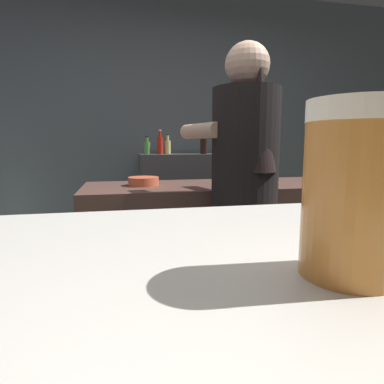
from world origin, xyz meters
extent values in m
cube|color=#454D50|center=(0.00, 2.20, 1.35)|extent=(5.20, 0.10, 2.70)
cube|color=#4D332C|center=(0.35, 0.76, 0.46)|extent=(2.10, 0.60, 0.91)
cube|color=#393839|center=(0.16, 1.92, 0.54)|extent=(0.92, 0.36, 1.07)
cube|color=#302E3A|center=(0.16, 0.31, 0.43)|extent=(0.28, 0.20, 0.87)
cylinder|color=black|center=(0.16, 0.31, 1.16)|extent=(0.34, 0.34, 0.58)
sphere|color=tan|center=(0.16, 0.31, 1.56)|extent=(0.22, 0.22, 0.22)
cone|color=black|center=(0.19, 0.21, 1.30)|extent=(0.18, 0.18, 0.52)
cylinder|color=tan|center=(-0.04, 0.41, 1.24)|extent=(0.17, 0.33, 0.08)
cylinder|color=tan|center=(0.28, 0.51, 1.24)|extent=(0.17, 0.33, 0.08)
cube|color=#8F573D|center=(1.01, 0.72, 1.01)|extent=(0.10, 0.08, 0.20)
cylinder|color=black|center=(0.99, 0.72, 1.15)|extent=(0.02, 0.02, 0.07)
cylinder|color=black|center=(1.01, 0.72, 1.14)|extent=(0.02, 0.02, 0.06)
cylinder|color=black|center=(1.04, 0.72, 1.16)|extent=(0.02, 0.02, 0.09)
cylinder|color=#C25436|center=(-0.33, 0.78, 0.94)|extent=(0.19, 0.19, 0.05)
cube|color=silver|center=(0.44, 0.71, 0.92)|extent=(0.24, 0.05, 0.01)
cylinder|color=#CA7F37|center=(-0.28, -1.06, 1.13)|extent=(0.07, 0.07, 0.11)
cylinder|color=white|center=(-0.28, -1.06, 1.20)|extent=(0.07, 0.07, 0.02)
cylinder|color=#4A863B|center=(-0.22, 1.91, 1.13)|extent=(0.06, 0.06, 0.12)
cylinder|color=#4A863B|center=(-0.22, 1.91, 1.21)|extent=(0.03, 0.03, 0.05)
cylinder|color=black|center=(-0.22, 1.91, 1.24)|extent=(0.03, 0.03, 0.01)
cylinder|color=red|center=(-0.09, 1.91, 1.15)|extent=(0.06, 0.06, 0.16)
cylinder|color=red|center=(-0.09, 1.91, 1.26)|extent=(0.02, 0.02, 0.06)
cylinder|color=white|center=(-0.09, 1.91, 1.30)|extent=(0.03, 0.03, 0.01)
cylinder|color=black|center=(0.33, 1.89, 1.16)|extent=(0.07, 0.07, 0.19)
cylinder|color=black|center=(0.33, 1.89, 1.29)|extent=(0.03, 0.03, 0.07)
cylinder|color=red|center=(0.33, 1.89, 1.34)|extent=(0.04, 0.04, 0.01)
cylinder|color=#CFCE76|center=(-0.01, 1.96, 1.14)|extent=(0.06, 0.06, 0.13)
cylinder|color=#CFCE76|center=(-0.01, 1.96, 1.23)|extent=(0.02, 0.02, 0.05)
cylinder|color=#333333|center=(-0.01, 1.96, 1.26)|extent=(0.03, 0.03, 0.01)
camera|label=1|loc=(-0.44, -1.27, 1.18)|focal=30.40mm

